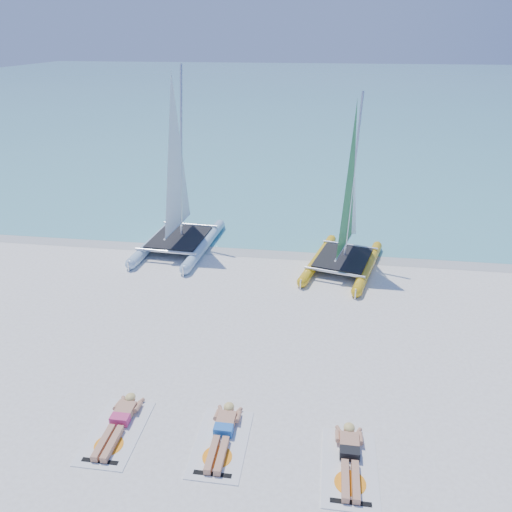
{
  "coord_description": "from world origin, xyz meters",
  "views": [
    {
      "loc": [
        1.48,
        -10.91,
        7.24
      ],
      "look_at": [
        -0.28,
        1.2,
        1.71
      ],
      "focal_mm": 35.0,
      "sensor_mm": 36.0,
      "label": 1
    }
  ],
  "objects": [
    {
      "name": "sea",
      "position": [
        0.0,
        63.0,
        0.01
      ],
      "size": [
        140.0,
        115.0,
        0.01
      ],
      "primitive_type": "cube",
      "color": "#78C3C8",
      "rests_on": "ground"
    },
    {
      "name": "catamaran_blue",
      "position": [
        -3.7,
        5.42,
        1.93
      ],
      "size": [
        2.56,
        4.86,
        6.45
      ],
      "rotation": [
        0.0,
        0.0,
        -0.06
      ],
      "color": "#ACD2E3",
      "rests_on": "ground"
    },
    {
      "name": "sunbather_b",
      "position": [
        -0.23,
        -3.64,
        0.12
      ],
      "size": [
        0.37,
        1.73,
        0.26
      ],
      "color": "tan",
      "rests_on": "towel_b"
    },
    {
      "name": "catamaran_yellow",
      "position": [
        2.28,
        4.86,
        1.81
      ],
      "size": [
        2.94,
        4.64,
        5.75
      ],
      "rotation": [
        0.0,
        0.0,
        -0.24
      ],
      "color": "yellow",
      "rests_on": "ground"
    },
    {
      "name": "sunbather_a",
      "position": [
        -2.34,
        -3.66,
        0.12
      ],
      "size": [
        0.37,
        1.73,
        0.26
      ],
      "color": "tan",
      "rests_on": "towel_a"
    },
    {
      "name": "towel_c",
      "position": [
        2.2,
        -4.08,
        0.01
      ],
      "size": [
        1.0,
        1.85,
        0.02
      ],
      "primitive_type": "cube",
      "color": "white",
      "rests_on": "ground"
    },
    {
      "name": "ground",
      "position": [
        0.0,
        0.0,
        0.0
      ],
      "size": [
        140.0,
        140.0,
        0.0
      ],
      "primitive_type": "plane",
      "color": "white",
      "rests_on": "ground"
    },
    {
      "name": "sunbather_c",
      "position": [
        2.2,
        -3.89,
        0.12
      ],
      "size": [
        0.37,
        1.73,
        0.26
      ],
      "color": "tan",
      "rests_on": "towel_c"
    },
    {
      "name": "towel_b",
      "position": [
        -0.23,
        -3.84,
        0.01
      ],
      "size": [
        1.0,
        1.85,
        0.02
      ],
      "primitive_type": "cube",
      "color": "white",
      "rests_on": "ground"
    },
    {
      "name": "wet_sand_strip",
      "position": [
        0.0,
        5.5,
        0.0
      ],
      "size": [
        140.0,
        1.4,
        0.01
      ],
      "primitive_type": "cube",
      "color": "beige",
      "rests_on": "ground"
    },
    {
      "name": "towel_a",
      "position": [
        -2.34,
        -3.85,
        0.01
      ],
      "size": [
        1.0,
        1.85,
        0.02
      ],
      "primitive_type": "cube",
      "color": "white",
      "rests_on": "ground"
    }
  ]
}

